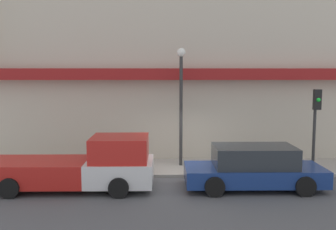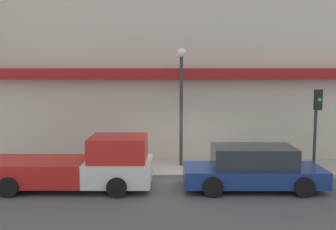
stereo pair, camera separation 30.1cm
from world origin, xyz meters
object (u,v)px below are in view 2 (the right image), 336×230
Objects in this scene: fire_hydrant at (131,162)px; street_lamp at (181,92)px; traffic_light at (317,115)px; parked_car at (253,168)px; pickup_truck at (82,166)px.

street_lamp reaches higher than fire_hydrant.
traffic_light is at bearing -10.44° from street_lamp.
parked_car reaches higher than fire_hydrant.
street_lamp is (2.01, 1.00, 2.77)m from fire_hydrant.
pickup_truck is 9.19m from traffic_light.
street_lamp is at bearing 169.56° from traffic_light.
street_lamp is 5.46m from traffic_light.
street_lamp is at bearing 40.61° from pickup_truck.
traffic_light is at bearing 0.19° from fire_hydrant.
parked_car is at bearing -49.74° from street_lamp.
fire_hydrant is (-4.43, 1.85, -0.24)m from parked_car.
pickup_truck is 5.97m from parked_car.
pickup_truck is 1.18× the size of parked_car.
traffic_light is (2.88, 1.88, 1.66)m from parked_car.
parked_car is at bearing -146.91° from traffic_light.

